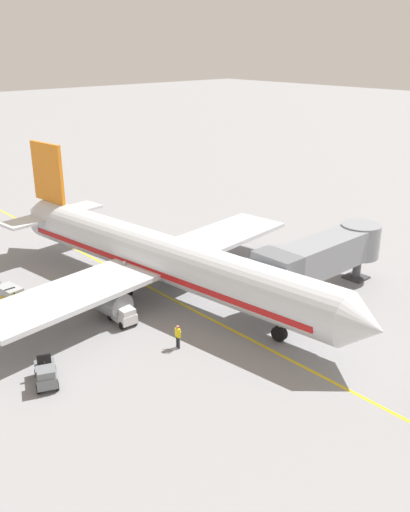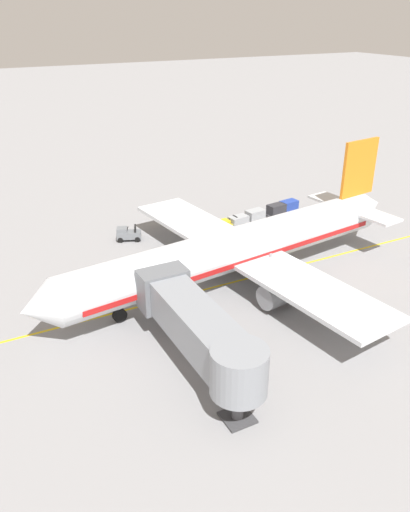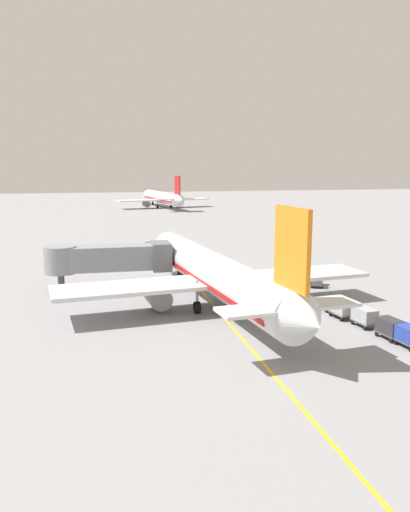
# 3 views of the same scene
# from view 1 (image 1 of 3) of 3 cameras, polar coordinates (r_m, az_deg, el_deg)

# --- Properties ---
(ground_plane) EXTENTS (400.00, 400.00, 0.00)m
(ground_plane) POSITION_cam_1_polar(r_m,az_deg,el_deg) (44.29, -3.28, -4.53)
(ground_plane) COLOR gray
(gate_lead_in_line) EXTENTS (0.24, 80.00, 0.01)m
(gate_lead_in_line) POSITION_cam_1_polar(r_m,az_deg,el_deg) (44.29, -3.28, -4.52)
(gate_lead_in_line) COLOR gold
(gate_lead_in_line) RESTS_ON ground
(parked_airliner) EXTENTS (30.41, 37.34, 10.63)m
(parked_airliner) POSITION_cam_1_polar(r_m,az_deg,el_deg) (44.08, -4.60, -0.17)
(parked_airliner) COLOR silver
(parked_airliner) RESTS_ON ground
(jet_bridge) EXTENTS (13.32, 3.50, 4.98)m
(jet_bridge) POSITION_cam_1_polar(r_m,az_deg,el_deg) (44.70, 12.13, 0.08)
(jet_bridge) COLOR gray
(jet_bridge) RESTS_ON ground
(baggage_tug_lead) EXTENTS (1.44, 2.58, 1.62)m
(baggage_tug_lead) POSITION_cam_1_polar(r_m,az_deg,el_deg) (40.86, -8.50, -5.96)
(baggage_tug_lead) COLOR silver
(baggage_tug_lead) RESTS_ON ground
(baggage_tug_trailing) EXTENTS (2.07, 2.77, 1.62)m
(baggage_tug_trailing) POSITION_cam_1_polar(r_m,az_deg,el_deg) (35.04, -16.10, -11.61)
(baggage_tug_trailing) COLOR slate
(baggage_tug_trailing) RESTS_ON ground
(baggage_tug_spare) EXTENTS (1.35, 2.54, 1.62)m
(baggage_tug_spare) POSITION_cam_1_polar(r_m,az_deg,el_deg) (44.55, -18.95, -4.56)
(baggage_tug_spare) COLOR gold
(baggage_tug_spare) RESTS_ON ground
(baggage_cart_front) EXTENTS (1.58, 2.97, 1.58)m
(baggage_cart_front) POSITION_cam_1_polar(r_m,az_deg,el_deg) (45.44, -19.45, -3.77)
(baggage_cart_front) COLOR #4C4C51
(baggage_cart_front) RESTS_ON ground
(ground_crew_wing_walker) EXTENTS (0.28, 0.73, 1.69)m
(ground_crew_wing_walker) POSITION_cam_1_polar(r_m,az_deg,el_deg) (37.24, -2.82, -8.18)
(ground_crew_wing_walker) COLOR #232328
(ground_crew_wing_walker) RESTS_ON ground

